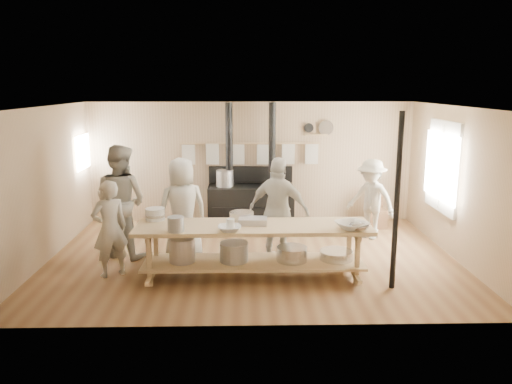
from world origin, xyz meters
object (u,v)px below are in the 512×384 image
(cook_far_left, at_px, (110,229))
(cook_center, at_px, (182,209))
(cook_right, at_px, (279,211))
(prep_table, at_px, (253,246))
(stove, at_px, (251,201))
(cook_left, at_px, (121,201))
(chair, at_px, (376,216))
(cook_by_window, at_px, (371,199))
(roasting_pan, at_px, (253,221))

(cook_far_left, relative_size, cook_center, 0.87)
(cook_far_left, relative_size, cook_right, 0.85)
(prep_table, relative_size, cook_far_left, 2.35)
(cook_center, xyz_separation_m, cook_right, (1.64, -0.27, 0.02))
(stove, bearing_deg, cook_center, -119.96)
(stove, bearing_deg, cook_left, -139.41)
(stove, height_order, cook_far_left, stove)
(prep_table, xyz_separation_m, cook_far_left, (-2.22, 0.14, 0.25))
(prep_table, relative_size, cook_right, 2.00)
(cook_right, xyz_separation_m, chair, (2.21, 2.07, -0.66))
(stove, distance_m, cook_by_window, 2.55)
(cook_by_window, relative_size, roasting_pan, 3.61)
(stove, xyz_separation_m, cook_far_left, (-2.22, -2.88, 0.25))
(stove, height_order, cook_left, stove)
(stove, xyz_separation_m, cook_right, (0.44, -2.34, 0.38))
(prep_table, bearing_deg, cook_far_left, 176.33)
(roasting_pan, bearing_deg, cook_left, 155.86)
(stove, xyz_separation_m, chair, (2.65, -0.26, -0.29))
(stove, xyz_separation_m, cook_by_window, (2.32, -1.02, 0.26))
(cook_center, bearing_deg, roasting_pan, 120.42)
(cook_by_window, bearing_deg, prep_table, -96.18)
(cook_far_left, bearing_deg, chair, 175.33)
(cook_far_left, distance_m, cook_right, 2.72)
(roasting_pan, bearing_deg, cook_center, 143.30)
(stove, distance_m, cook_right, 2.41)
(stove, bearing_deg, cook_far_left, -127.68)
(cook_far_left, relative_size, cook_left, 0.78)
(cook_by_window, bearing_deg, cook_left, -125.53)
(cook_left, relative_size, cook_center, 1.12)
(roasting_pan, bearing_deg, prep_table, -92.87)
(cook_left, bearing_deg, cook_by_window, -146.53)
(prep_table, xyz_separation_m, cook_by_window, (2.32, 2.00, 0.26))
(prep_table, bearing_deg, cook_left, 154.57)
(prep_table, relative_size, cook_center, 2.05)
(prep_table, bearing_deg, roasting_pan, 87.13)
(cook_far_left, bearing_deg, cook_center, -174.77)
(cook_far_left, bearing_deg, cook_by_window, 169.34)
(stove, relative_size, roasting_pan, 6.00)
(cook_by_window, relative_size, chair, 1.96)
(cook_right, height_order, cook_by_window, cook_right)
(cook_center, bearing_deg, cook_by_window, 173.75)
(prep_table, height_order, cook_center, cook_center)
(cook_right, distance_m, cook_by_window, 2.29)
(cook_far_left, height_order, cook_center, cook_center)
(cook_center, bearing_deg, chair, -177.70)
(cook_left, distance_m, cook_right, 2.74)
(cook_left, bearing_deg, cook_right, -166.17)
(chair, bearing_deg, prep_table, -137.32)
(cook_far_left, distance_m, cook_by_window, 4.91)
(stove, distance_m, cook_far_left, 3.64)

